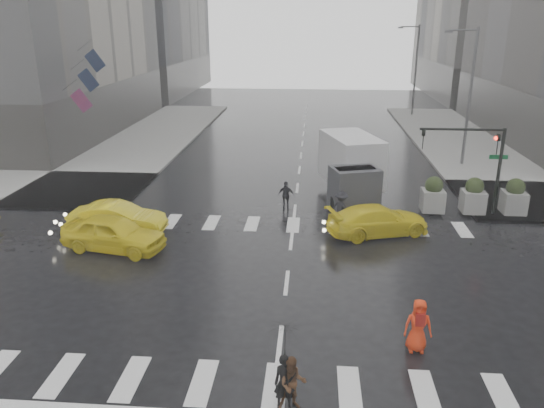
# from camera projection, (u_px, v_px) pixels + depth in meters

# --- Properties ---
(ground) EXTENTS (120.00, 120.00, 0.00)m
(ground) POSITION_uv_depth(u_px,v_px,m) (287.00, 283.00, 19.98)
(ground) COLOR black
(ground) RESTS_ON ground
(sidewalk_nw) EXTENTS (35.00, 35.00, 0.15)m
(sidewalk_nw) POSITION_uv_depth(u_px,v_px,m) (28.00, 158.00, 37.89)
(sidewalk_nw) COLOR gray
(sidewalk_nw) RESTS_ON ground
(road_markings) EXTENTS (18.00, 48.00, 0.01)m
(road_markings) POSITION_uv_depth(u_px,v_px,m) (287.00, 282.00, 19.98)
(road_markings) COLOR silver
(road_markings) RESTS_ON ground
(traffic_signal_pole) EXTENTS (4.45, 0.42, 4.50)m
(traffic_signal_pole) POSITION_uv_depth(u_px,v_px,m) (480.00, 154.00, 25.80)
(traffic_signal_pole) COLOR black
(traffic_signal_pole) RESTS_ON ground
(street_lamp_near) EXTENTS (2.15, 0.22, 9.00)m
(street_lamp_near) POSITION_uv_depth(u_px,v_px,m) (468.00, 92.00, 34.51)
(street_lamp_near) COLOR #59595B
(street_lamp_near) RESTS_ON ground
(street_lamp_far) EXTENTS (2.15, 0.22, 9.00)m
(street_lamp_far) POSITION_uv_depth(u_px,v_px,m) (414.00, 67.00, 53.35)
(street_lamp_far) COLOR #59595B
(street_lamp_far) RESTS_ON ground
(planter_west) EXTENTS (1.10, 1.10, 1.80)m
(planter_west) POSITION_uv_depth(u_px,v_px,m) (433.00, 195.00, 26.86)
(planter_west) COLOR gray
(planter_west) RESTS_ON ground
(planter_mid) EXTENTS (1.10, 1.10, 1.80)m
(planter_mid) POSITION_uv_depth(u_px,v_px,m) (473.00, 196.00, 26.71)
(planter_mid) COLOR gray
(planter_mid) RESTS_ON ground
(planter_east) EXTENTS (1.10, 1.10, 1.80)m
(planter_east) POSITION_uv_depth(u_px,v_px,m) (514.00, 197.00, 26.57)
(planter_east) COLOR gray
(planter_east) RESTS_ON ground
(flag_cluster) EXTENTS (2.87, 3.06, 4.69)m
(flag_cluster) POSITION_uv_depth(u_px,v_px,m) (84.00, 77.00, 36.68)
(flag_cluster) COLOR #59595B
(flag_cluster) RESTS_ON ground
(pedestrian_black) EXTENTS (1.11, 1.13, 2.43)m
(pedestrian_black) POSITION_uv_depth(u_px,v_px,m) (285.00, 352.00, 13.01)
(pedestrian_black) COLOR black
(pedestrian_black) RESTS_ON ground
(pedestrian_brown) EXTENTS (0.79, 0.65, 1.47)m
(pedestrian_brown) POSITION_uv_depth(u_px,v_px,m) (292.00, 383.00, 13.30)
(pedestrian_brown) COLOR #4D301B
(pedestrian_brown) RESTS_ON ground
(pedestrian_orange) EXTENTS (0.83, 0.55, 1.67)m
(pedestrian_orange) POSITION_uv_depth(u_px,v_px,m) (418.00, 325.00, 15.63)
(pedestrian_orange) COLOR red
(pedestrian_orange) RESTS_ON ground
(pedestrian_far_a) EXTENTS (0.90, 0.58, 1.50)m
(pedestrian_far_a) POSITION_uv_depth(u_px,v_px,m) (286.00, 195.00, 27.56)
(pedestrian_far_a) COLOR black
(pedestrian_far_a) RESTS_ON ground
(pedestrian_far_b) EXTENTS (1.23, 1.16, 1.69)m
(pedestrian_far_b) POSITION_uv_depth(u_px,v_px,m) (341.00, 208.00, 25.35)
(pedestrian_far_b) COLOR black
(pedestrian_far_b) RESTS_ON ground
(taxi_front) EXTENTS (4.74, 2.67, 1.52)m
(taxi_front) POSITION_uv_depth(u_px,v_px,m) (113.00, 233.00, 22.62)
(taxi_front) COLOR yellow
(taxi_front) RESTS_ON ground
(taxi_mid) EXTENTS (4.39, 1.60, 1.44)m
(taxi_mid) POSITION_uv_depth(u_px,v_px,m) (117.00, 219.00, 24.39)
(taxi_mid) COLOR yellow
(taxi_mid) RESTS_ON ground
(taxi_rear) EXTENTS (4.57, 3.18, 1.37)m
(taxi_rear) POSITION_uv_depth(u_px,v_px,m) (378.00, 220.00, 24.32)
(taxi_rear) COLOR yellow
(taxi_rear) RESTS_ON ground
(box_truck) EXTENTS (2.37, 6.32, 3.36)m
(box_truck) POSITION_uv_depth(u_px,v_px,m) (352.00, 167.00, 28.88)
(box_truck) COLOR silver
(box_truck) RESTS_ON ground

